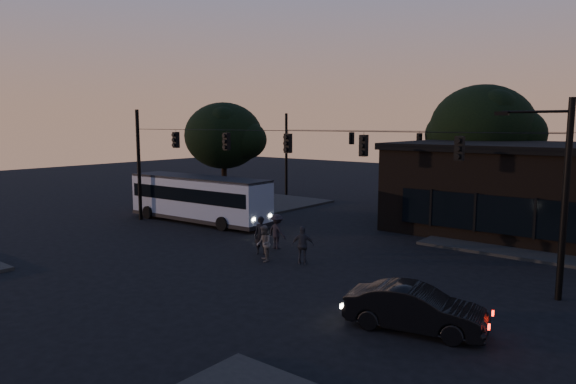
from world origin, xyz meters
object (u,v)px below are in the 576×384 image
Objects in this scene: car at (415,309)px; pedestrian_c at (303,245)px; pedestrian_d at (277,231)px; building at (530,189)px; bus at (199,197)px; pedestrian_a at (261,235)px; pedestrian_b at (264,243)px.

pedestrian_c is at bearing 49.84° from car.
pedestrian_c is 3.26m from pedestrian_d.
building is 8.47× the size of pedestrian_c.
pedestrian_d is (-9.33, -12.47, -1.78)m from building.
bus is 9.80m from pedestrian_a.
building is 7.98× the size of pedestrian_a.
bus is at bearing 124.95° from pedestrian_a.
pedestrian_d is (-10.37, 5.57, 0.20)m from car.
pedestrian_d is at bearing -126.82° from building.
pedestrian_c is at bearing -35.29° from pedestrian_a.
car is at bearing 118.20° from pedestrian_c.
building reaches higher than pedestrian_c.
bus reaches higher than pedestrian_a.
car is (19.24, -8.01, -0.99)m from bus.
pedestrian_d is (-0.11, 1.39, -0.04)m from pedestrian_a.
car is 8.51m from pedestrian_c.
pedestrian_b is at bearing -28.41° from bus.
pedestrian_a is (-10.26, 4.17, 0.24)m from car.
pedestrian_d is (8.87, -2.44, -0.79)m from bus.
pedestrian_a is 2.76m from pedestrian_c.
pedestrian_a is 1.39m from pedestrian_b.
bus is at bearing 55.37° from car.
bus is 5.70× the size of pedestrian_a.
pedestrian_b is at bearing -75.05° from pedestrian_a.
building is 17.03m from pedestrian_b.
pedestrian_b is at bearing -119.02° from building.
bus is 9.24m from pedestrian_d.
car is at bearing -25.44° from bus.
pedestrian_d is at bearing 62.54° from pedestrian_a.
building is 18.17m from car.
pedestrian_a is at bearing -25.96° from bus.
bus is at bearing -5.98° from pedestrian_d.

